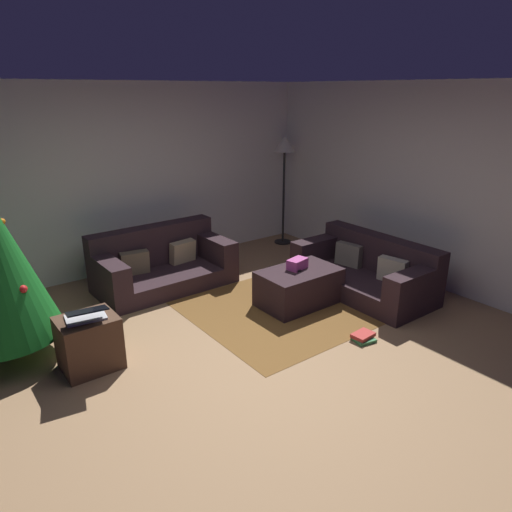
{
  "coord_description": "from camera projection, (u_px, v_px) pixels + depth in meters",
  "views": [
    {
      "loc": [
        -2.31,
        -3.17,
        2.49
      ],
      "look_at": [
        0.64,
        0.72,
        0.75
      ],
      "focal_mm": 32.94,
      "sensor_mm": 36.0,
      "label": 1
    }
  ],
  "objects": [
    {
      "name": "couch_right",
      "position": [
        367.0,
        271.0,
        6.06
      ],
      "size": [
        0.91,
        1.81,
        0.7
      ],
      "rotation": [
        0.0,
        0.0,
        1.56
      ],
      "color": "#2D1E23",
      "rests_on": "ground_plane"
    },
    {
      "name": "tv_remote",
      "position": [
        297.0,
        269.0,
        5.64
      ],
      "size": [
        0.1,
        0.17,
        0.02
      ],
      "primitive_type": "cube",
      "rotation": [
        0.0,
        0.0,
        -0.32
      ],
      "color": "black",
      "rests_on": "ottoman"
    },
    {
      "name": "couch_left",
      "position": [
        161.0,
        264.0,
        6.25
      ],
      "size": [
        1.77,
        0.94,
        0.76
      ],
      "rotation": [
        0.0,
        0.0,
        3.16
      ],
      "color": "#2D1E23",
      "rests_on": "ground_plane"
    },
    {
      "name": "gift_box",
      "position": [
        297.0,
        264.0,
        5.66
      ],
      "size": [
        0.28,
        0.21,
        0.12
      ],
      "primitive_type": "cube",
      "rotation": [
        0.0,
        0.0,
        0.22
      ],
      "color": "#B23F8C",
      "rests_on": "ottoman"
    },
    {
      "name": "rear_partition",
      "position": [
        113.0,
        181.0,
        6.45
      ],
      "size": [
        6.4,
        0.12,
        2.6
      ],
      "primitive_type": "cube",
      "color": "silver",
      "rests_on": "ground_plane"
    },
    {
      "name": "laptop",
      "position": [
        86.0,
        315.0,
        4.22
      ],
      "size": [
        0.41,
        0.45,
        0.18
      ],
      "color": "silver",
      "rests_on": "side_table"
    },
    {
      "name": "ottoman",
      "position": [
        299.0,
        287.0,
        5.7
      ],
      "size": [
        0.97,
        0.61,
        0.44
      ],
      "primitive_type": "cube",
      "color": "#2D1E23",
      "rests_on": "ground_plane"
    },
    {
      "name": "corner_lamp",
      "position": [
        284.0,
        153.0,
        7.56
      ],
      "size": [
        0.36,
        0.36,
        1.78
      ],
      "color": "black",
      "rests_on": "ground_plane"
    },
    {
      "name": "ground_plane",
      "position": [
        248.0,
        362.0,
        4.53
      ],
      "size": [
        6.4,
        6.4,
        0.0
      ],
      "primitive_type": "plane",
      "color": "#93704C"
    },
    {
      "name": "book_stack",
      "position": [
        363.0,
        337.0,
        4.92
      ],
      "size": [
        0.26,
        0.22,
        0.07
      ],
      "color": "#387A47",
      "rests_on": "ground_plane"
    },
    {
      "name": "side_table",
      "position": [
        89.0,
        343.0,
        4.37
      ],
      "size": [
        0.52,
        0.44,
        0.51
      ],
      "primitive_type": "cube",
      "color": "#4C3323",
      "rests_on": "ground_plane"
    },
    {
      "name": "area_rug",
      "position": [
        298.0,
        303.0,
        5.78
      ],
      "size": [
        2.6,
        2.0,
        0.01
      ],
      "primitive_type": "cube",
      "color": "brown",
      "rests_on": "ground_plane"
    },
    {
      "name": "corner_partition",
      "position": [
        450.0,
        190.0,
        5.88
      ],
      "size": [
        0.12,
        6.4,
        2.6
      ],
      "primitive_type": "cube",
      "color": "silver",
      "rests_on": "ground_plane"
    }
  ]
}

